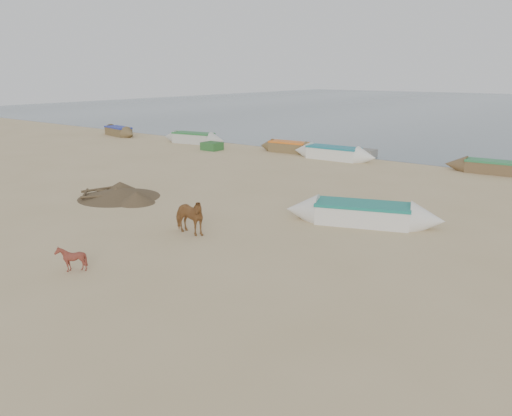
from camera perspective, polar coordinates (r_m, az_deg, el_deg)
The scene contains 7 objects.
ground at distance 15.83m, azimuth -8.92°, elevation -6.54°, with size 140.00×140.00×0.00m, color tan.
cow_adult at distance 18.55m, azimuth -7.75°, elevation -0.95°, with size 0.75×1.64×1.39m, color brown.
calf_front at distance 16.10m, azimuth -20.38°, elevation -5.45°, with size 0.64×0.72×0.80m, color maroon.
near_canoe at distance 20.17m, azimuth 12.08°, elevation -0.62°, with size 6.19×1.42×0.85m, color silver, non-canonical shape.
debris_pile at distance 24.85m, azimuth -15.38°, elevation 1.69°, with size 3.88×3.88×0.45m, color brown.
waterline_canoes at distance 32.74m, azimuth 17.64°, elevation 5.09°, with size 58.71×4.05×0.92m.
beach_clutter at distance 31.00m, azimuth 25.12°, elevation 3.56°, with size 44.78×5.65×0.64m.
Camera 1 is at (10.78, -10.02, 5.85)m, focal length 35.00 mm.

